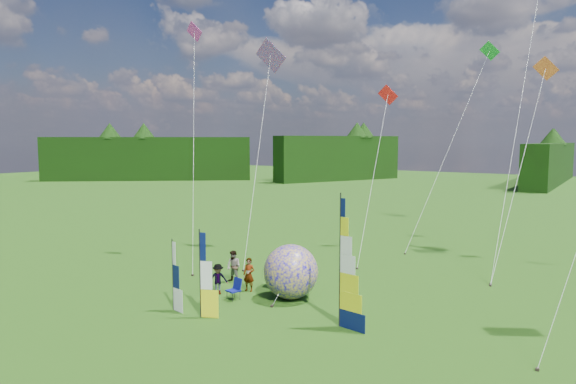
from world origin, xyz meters
The scene contains 17 objects.
ground centered at (0.00, 0.00, 0.00)m, with size 220.00×220.00×0.00m, color #224F0A.
treeline_ring centered at (0.00, 0.00, 4.00)m, with size 210.00×210.00×8.00m, color black, non-canonical shape.
feather_banner_main centered at (1.89, 3.57, 2.73)m, with size 1.46×0.10×5.46m, color #091344, non-canonical shape.
side_banner_left centered at (-3.76, 1.16, 1.91)m, with size 1.05×0.10×3.82m, color yellow, non-canonical shape.
side_banner_far centered at (-5.50, 1.20, 1.61)m, with size 0.95×0.10×3.21m, color white, non-canonical shape.
bol_inflatable centered at (-1.92, 5.64, 1.35)m, with size 2.70×2.70×2.70m, color #0B01A6.
spectator_a centered at (-4.41, 5.46, 0.87)m, with size 0.64×0.42×1.75m, color #66594C.
spectator_b centered at (-6.13, 6.31, 0.88)m, with size 0.86×0.42×1.76m, color #66594C.
spectator_c centered at (-5.39, 4.17, 0.78)m, with size 1.01×0.38×1.57m, color #66594C.
spectator_d centered at (-3.68, 6.94, 0.94)m, with size 1.10×0.45×1.88m, color #66594C.
camp_chair centered at (-4.14, 3.87, 0.54)m, with size 0.62×0.62×1.07m, color #0A105A, non-canonical shape.
kite_whale centered at (5.81, 19.65, 9.99)m, with size 2.87×14.93×19.99m, color black, non-canonical shape.
kite_rainbow_delta centered at (-8.81, 12.19, 7.99)m, with size 7.42×11.62×15.98m, color red, non-canonical shape.
small_kite_red centered at (-2.48, 16.60, 6.16)m, with size 3.96×10.27×12.32m, color red, non-canonical shape.
small_kite_orange centered at (6.31, 18.18, 6.92)m, with size 3.54×12.34×13.84m, color orange, non-canonical shape.
small_kite_pink centered at (-11.14, 8.53, 8.14)m, with size 6.68×7.37×16.29m, color #D737A6, non-canonical shape.
small_kite_green centered at (0.55, 23.49, 8.10)m, with size 5.25×13.20×16.21m, color green, non-canonical shape.
Camera 1 is at (11.68, -15.06, 7.84)m, focal length 32.00 mm.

